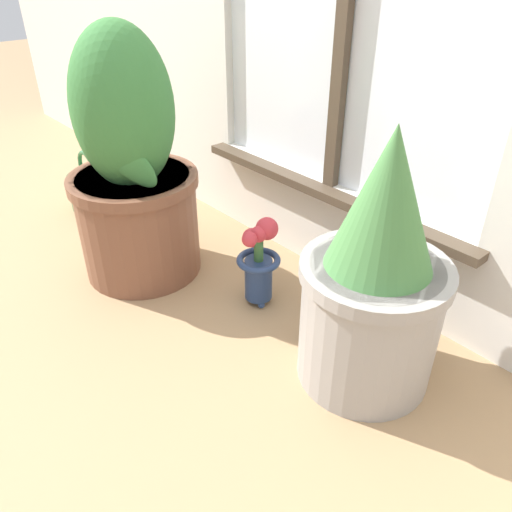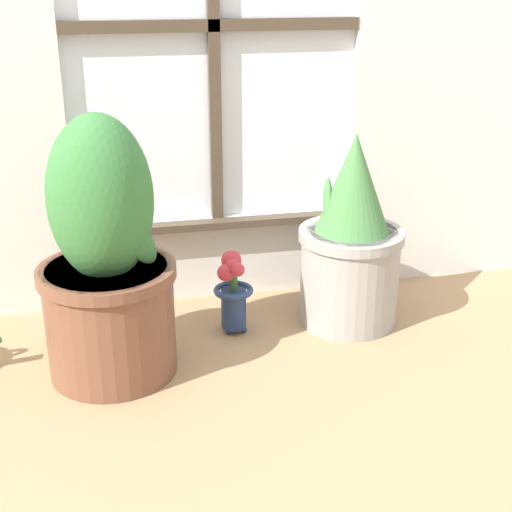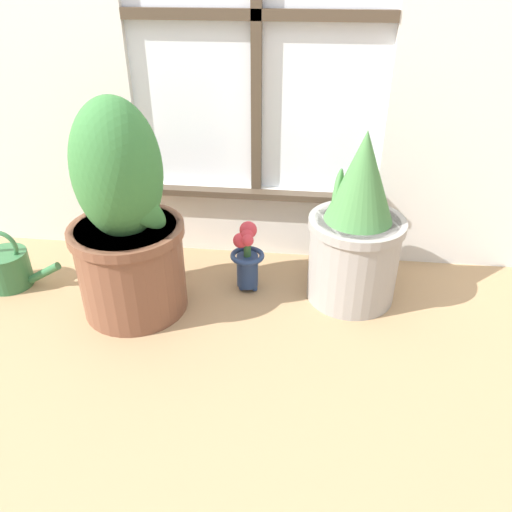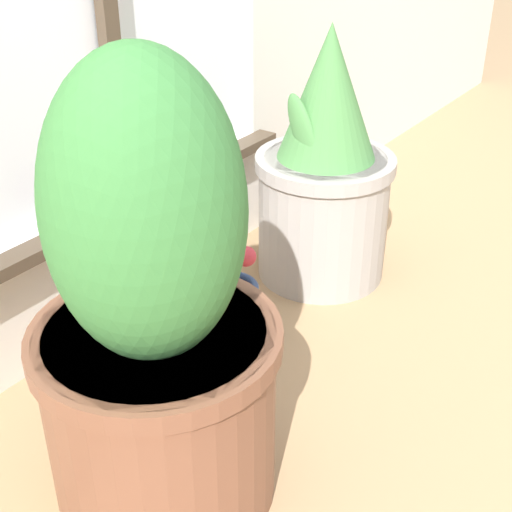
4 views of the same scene
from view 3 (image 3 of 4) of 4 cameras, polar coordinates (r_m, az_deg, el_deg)
The scene contains 5 objects.
ground_plane at distance 1.56m, azimuth -2.53°, elevation -10.35°, with size 10.00×10.00×0.00m, color tan.
potted_plant_left at distance 1.61m, azimuth -14.67°, elevation 3.36°, with size 0.36×0.36×0.71m.
potted_plant_right at distance 1.68m, azimuth 11.38°, elevation 2.79°, with size 0.32×0.32×0.59m.
flower_vase at distance 1.74m, azimuth -0.94°, elevation 0.02°, with size 0.12×0.12×0.25m.
watering_can at distance 2.00m, azimuth -26.45°, elevation -1.20°, with size 0.28×0.16×0.22m.
Camera 3 is at (0.20, -1.16, 1.03)m, focal length 35.00 mm.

